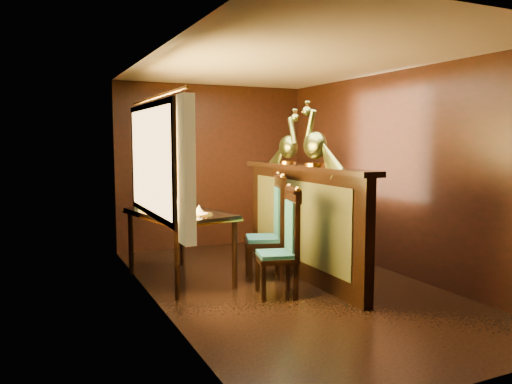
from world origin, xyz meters
TOP-DOWN VIEW (x-y plane):
  - ground at (0.00, 0.00)m, footprint 5.00×5.00m
  - room_shell at (-0.09, 0.02)m, footprint 3.04×5.04m
  - partition at (0.32, 0.30)m, footprint 0.26×2.70m
  - dining_table at (-1.05, 0.78)m, footprint 1.09×1.53m
  - chair_left at (-0.17, -0.21)m, footprint 0.52×0.53m
  - chair_right at (0.02, 0.45)m, footprint 0.58×0.60m
  - peacock_left at (0.33, 0.03)m, footprint 0.24×0.63m
  - peacock_right at (0.33, 0.66)m, footprint 0.21×0.56m

SIDE VIEW (x-z plane):
  - ground at x=0.00m, z-range 0.00..0.00m
  - chair_left at x=-0.17m, z-range 0.02..1.21m
  - chair_right at x=0.02m, z-range 0.03..1.30m
  - partition at x=0.32m, z-range 0.03..1.39m
  - dining_table at x=-1.05m, z-range 0.24..1.27m
  - room_shell at x=-0.09m, z-range 0.32..2.84m
  - peacock_right at x=0.33m, z-range 1.36..2.03m
  - peacock_left at x=0.33m, z-range 1.36..2.11m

